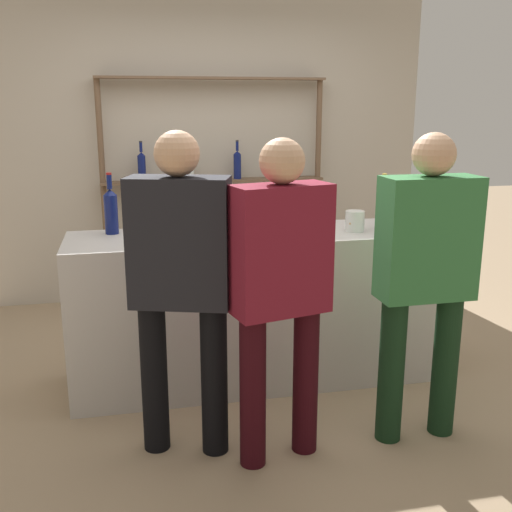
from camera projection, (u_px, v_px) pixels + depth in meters
ground_plane at (256, 377)px, 3.92m from camera, size 16.00×16.00×0.00m
bar_counter at (256, 307)px, 3.80m from camera, size 2.29×0.62×0.96m
back_wall at (211, 142)px, 5.38m from camera, size 3.89×0.12×2.80m
back_shelf at (214, 157)px, 5.24m from camera, size 1.96×0.18×1.95m
counter_bottle_0 at (291, 211)px, 3.77m from camera, size 0.08×0.08×0.31m
counter_bottle_1 at (383, 208)px, 3.78m from camera, size 0.07×0.07×0.35m
counter_bottle_2 at (225, 213)px, 3.54m from camera, size 0.08×0.08×0.36m
counter_bottle_3 at (111, 210)px, 3.63m from camera, size 0.08×0.08×0.37m
cork_jar at (355, 221)px, 3.73m from camera, size 0.12×0.12×0.13m
customer_center at (281, 281)px, 2.81m from camera, size 0.49×0.30×1.59m
customer_left at (181, 274)px, 2.87m from camera, size 0.52×0.34×1.62m
customer_right at (426, 269)px, 3.01m from camera, size 0.48×0.21×1.61m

